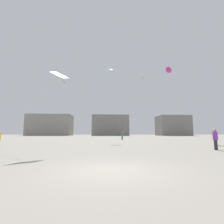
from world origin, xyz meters
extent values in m
plane|color=#9E9689|center=(0.00, 0.00, 0.00)|extent=(300.00, 300.00, 0.00)
cylinder|color=#2D2D33|center=(9.04, 7.92, 0.42)|extent=(0.27, 0.27, 0.84)
cylinder|color=purple|center=(9.04, 7.92, 1.21)|extent=(0.40, 0.40, 0.73)
sphere|color=tan|center=(9.04, 7.92, 1.71)|extent=(0.27, 0.27, 0.27)
cylinder|color=#2D2D33|center=(2.23, 29.48, 0.37)|extent=(0.24, 0.24, 0.74)
cylinder|color=teal|center=(2.23, 29.48, 1.06)|extent=(0.35, 0.35, 0.64)
sphere|color=tan|center=(2.23, 29.48, 1.50)|extent=(0.24, 0.24, 0.24)
cone|color=#D12899|center=(11.48, 25.53, 14.11)|extent=(1.43, 1.51, 1.14)
sphere|color=#D12899|center=(11.35, 25.47, 13.90)|extent=(0.10, 0.10, 0.10)
sphere|color=#D12899|center=(11.23, 25.40, 13.69)|extent=(0.10, 0.10, 0.10)
sphere|color=#D12899|center=(11.11, 25.33, 13.48)|extent=(0.10, 0.10, 0.10)
cylinder|color=silver|center=(6.85, 27.51, 7.70)|extent=(9.26, 3.97, 12.82)
cone|color=blue|center=(-0.53, 26.49, 14.50)|extent=(1.71, 1.63, 0.90)
sphere|color=blue|center=(-0.39, 26.49, 14.29)|extent=(0.10, 0.10, 0.10)
sphere|color=blue|center=(-0.25, 26.48, 14.08)|extent=(0.10, 0.10, 0.10)
sphere|color=blue|center=(-0.11, 26.48, 13.87)|extent=(0.10, 0.10, 0.10)
cylinder|color=silver|center=(0.85, 27.99, 7.90)|extent=(2.78, 3.01, 13.20)
pyramid|color=yellow|center=(7.98, 34.49, 15.58)|extent=(1.25, 1.16, 0.59)
sphere|color=yellow|center=(7.90, 34.39, 15.35)|extent=(0.10, 0.10, 0.10)
sphere|color=yellow|center=(7.83, 34.26, 15.14)|extent=(0.10, 0.10, 0.10)
sphere|color=yellow|center=(7.76, 34.14, 14.93)|extent=(0.10, 0.10, 0.10)
cylinder|color=silver|center=(5.10, 31.99, 8.43)|extent=(5.76, 5.05, 14.27)
pyramid|color=green|center=(-4.68, 7.92, 6.72)|extent=(1.57, 1.71, 0.66)
sphere|color=green|center=(-4.57, 8.01, 6.49)|extent=(0.10, 0.10, 0.10)
sphere|color=green|center=(-4.45, 8.08, 6.28)|extent=(0.10, 0.10, 0.10)
sphere|color=green|center=(-4.33, 8.16, 6.07)|extent=(0.10, 0.10, 0.10)
cylinder|color=silver|center=(-7.51, 8.31, 4.00)|extent=(5.66, 0.77, 5.41)
cube|color=gray|center=(-37.00, 94.20, 6.17)|extent=(25.70, 15.39, 12.34)
cube|color=gray|center=(-1.00, 90.72, 5.89)|extent=(21.58, 10.24, 11.79)
cube|color=gray|center=(35.00, 89.82, 5.62)|extent=(17.18, 14.30, 11.24)
camera|label=1|loc=(0.05, -6.78, 1.45)|focal=26.85mm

